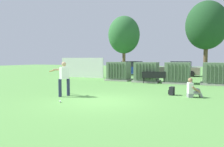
{
  "coord_description": "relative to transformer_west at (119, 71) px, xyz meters",
  "views": [
    {
      "loc": [
        4.32,
        -8.57,
        1.89
      ],
      "look_at": [
        -0.88,
        3.5,
        1.0
      ],
      "focal_mm": 34.75,
      "sensor_mm": 36.0,
      "label": 1
    }
  ],
  "objects": [
    {
      "name": "ground_plane",
      "position": [
        2.65,
        -9.11,
        -0.79
      ],
      "size": [
        96.0,
        96.0,
        0.0
      ],
      "primitive_type": "plane",
      "color": "#5B9947"
    },
    {
      "name": "tree_center_left",
      "position": [
        6.97,
        4.96,
        4.25
      ],
      "size": [
        3.85,
        3.85,
        7.35
      ],
      "color": "brown",
      "rests_on": "ground"
    },
    {
      "name": "fence_panel",
      "position": [
        -4.59,
        1.39,
        0.21
      ],
      "size": [
        4.8,
        0.12,
        2.0
      ],
      "primitive_type": "cube",
      "color": "white",
      "rests_on": "ground"
    },
    {
      "name": "tree_left",
      "position": [
        -1.28,
        4.76,
        3.7
      ],
      "size": [
        3.43,
        3.43,
        6.55
      ],
      "color": "brown",
      "rests_on": "ground"
    },
    {
      "name": "transformer_east",
      "position": [
        7.71,
        -0.21,
        0.0
      ],
      "size": [
        2.1,
        1.7,
        1.62
      ],
      "color": "#9E9B93",
      "rests_on": "ground"
    },
    {
      "name": "transformer_mid_east",
      "position": [
        5.03,
        -0.35,
        0.0
      ],
      "size": [
        2.1,
        1.7,
        1.62
      ],
      "color": "#9E9B93",
      "rests_on": "ground"
    },
    {
      "name": "sports_ball",
      "position": [
        1.24,
        -10.05,
        -0.74
      ],
      "size": [
        0.09,
        0.09,
        0.09
      ],
      "primitive_type": "sphere",
      "color": "white",
      "rests_on": "ground"
    },
    {
      "name": "park_bench",
      "position": [
        3.36,
        -1.19,
        -0.25
      ],
      "size": [
        1.84,
        0.74,
        0.92
      ],
      "color": "black",
      "rests_on": "ground"
    },
    {
      "name": "transformer_west",
      "position": [
        0.0,
        0.0,
        0.0
      ],
      "size": [
        2.1,
        1.7,
        1.62
      ],
      "color": "#9E9B93",
      "rests_on": "ground"
    },
    {
      "name": "transformer_mid_west",
      "position": [
        2.58,
        -0.37,
        0.0
      ],
      "size": [
        2.1,
        1.7,
        1.62
      ],
      "color": "#9E9B93",
      "rests_on": "ground"
    },
    {
      "name": "parked_car_leftmost",
      "position": [
        -1.09,
        6.7,
        -0.04
      ],
      "size": [
        4.29,
        2.11,
        1.62
      ],
      "color": "navy",
      "rests_on": "ground"
    },
    {
      "name": "seated_spectator",
      "position": [
        6.41,
        -6.42,
        -0.41
      ],
      "size": [
        0.79,
        0.65,
        0.96
      ],
      "color": "gray",
      "rests_on": "ground"
    },
    {
      "name": "batter",
      "position": [
        0.39,
        -8.63,
        0.19
      ],
      "size": [
        1.57,
        0.9,
        1.74
      ],
      "color": "#282D4C",
      "rests_on": "ground"
    },
    {
      "name": "parked_car_left_of_center",
      "position": [
        4.43,
        7.33,
        -0.04
      ],
      "size": [
        4.24,
        1.99,
        1.62
      ],
      "color": "gray",
      "rests_on": "ground"
    },
    {
      "name": "backpack",
      "position": [
        5.4,
        -6.16,
        -0.57
      ],
      "size": [
        0.31,
        0.35,
        0.44
      ],
      "color": "black",
      "rests_on": "ground"
    }
  ]
}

